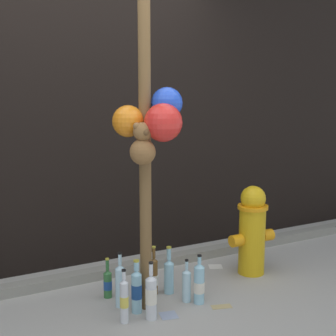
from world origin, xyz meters
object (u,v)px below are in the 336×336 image
object	(u,v)px
bottle_4	(151,296)
bottle_6	(154,276)
bottle_3	(120,285)
bottle_8	(169,275)
fire_hydrant	(252,230)
bottle_0	(187,284)
bottle_7	(137,290)
memorial_post	(149,79)
bottle_5	(124,300)
bottle_2	(108,283)
bottle_1	(199,284)

from	to	relation	value
bottle_4	bottle_6	world-z (taller)	bottle_4
bottle_3	bottle_8	bearing A→B (deg)	5.27
fire_hydrant	bottle_4	xyz separation A→B (m)	(-1.11, -0.34, -0.21)
bottle_0	bottle_7	size ratio (longest dim) A/B	0.84
bottle_6	bottle_0	bearing A→B (deg)	-56.43
memorial_post	bottle_5	world-z (taller)	memorial_post
bottle_0	fire_hydrant	bearing A→B (deg)	15.87
memorial_post	bottle_2	distance (m)	1.55
memorial_post	bottle_2	bearing A→B (deg)	120.51
bottle_2	bottle_8	distance (m)	0.47
bottle_0	memorial_post	bearing A→B (deg)	178.55
bottle_5	fire_hydrant	bearing A→B (deg)	13.03
bottle_5	bottle_7	size ratio (longest dim) A/B	0.97
fire_hydrant	bottle_1	world-z (taller)	fire_hydrant
fire_hydrant	bottle_1	bearing A→B (deg)	-157.69
bottle_4	bottle_7	distance (m)	0.14
bottle_4	bottle_5	bearing A→B (deg)	167.64
bottle_1	bottle_7	distance (m)	0.47
bottle_0	bottle_5	world-z (taller)	bottle_5
bottle_4	bottle_6	size ratio (longest dim) A/B	1.08
bottle_2	bottle_3	world-z (taller)	bottle_3
bottle_2	bottle_4	size ratio (longest dim) A/B	0.75
bottle_3	bottle_4	world-z (taller)	bottle_4
bottle_7	fire_hydrant	bearing A→B (deg)	9.99
bottle_2	bottle_5	xyz separation A→B (m)	(-0.04, -0.42, 0.05)
bottle_0	bottle_4	world-z (taller)	bottle_4
memorial_post	bottle_4	size ratio (longest dim) A/B	7.24
bottle_5	bottle_7	world-z (taller)	bottle_7
bottle_7	bottle_6	bearing A→B (deg)	41.77
bottle_2	bottle_3	size ratio (longest dim) A/B	0.75
bottle_4	bottle_6	xyz separation A→B (m)	(0.20, 0.35, -0.02)
fire_hydrant	bottle_7	distance (m)	1.19
bottle_5	bottle_6	xyz separation A→B (m)	(0.38, 0.31, -0.01)
bottle_6	bottle_1	bearing A→B (deg)	-53.78
bottle_8	bottle_6	bearing A→B (deg)	159.69
bottle_0	bottle_4	xyz separation A→B (m)	(-0.35, -0.12, 0.03)
bottle_1	memorial_post	bearing A→B (deg)	167.99
bottle_4	bottle_8	distance (m)	0.44
bottle_4	bottle_8	bearing A→B (deg)	45.74
fire_hydrant	bottle_7	size ratio (longest dim) A/B	1.96
fire_hydrant	bottle_5	world-z (taller)	fire_hydrant
bottle_3	bottle_5	bearing A→B (deg)	-106.61
memorial_post	fire_hydrant	distance (m)	1.63
bottle_2	bottle_8	bearing A→B (deg)	-18.46
memorial_post	bottle_3	world-z (taller)	memorial_post
fire_hydrant	bottle_8	size ratio (longest dim) A/B	2.04
memorial_post	bottle_5	bearing A→B (deg)	-159.33
memorial_post	bottle_1	world-z (taller)	memorial_post
bottle_3	bottle_4	xyz separation A→B (m)	(0.11, -0.27, 0.00)
bottle_2	bottle_7	bearing A→B (deg)	-74.52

